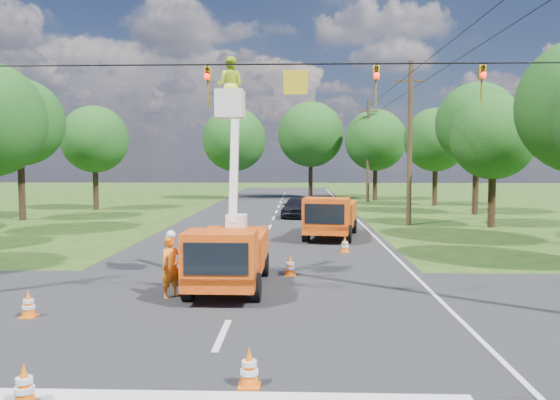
{
  "coord_description": "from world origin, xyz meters",
  "views": [
    {
      "loc": [
        1.68,
        -11.77,
        3.87
      ],
      "look_at": [
        1.07,
        6.38,
        2.6
      ],
      "focal_mm": 35.0,
      "sensor_mm": 36.0,
      "label": 1
    }
  ],
  "objects_px": {
    "ground_worker": "(171,267)",
    "traffic_cone_2": "(290,266)",
    "pole_right_mid": "(410,142)",
    "bucket_truck": "(229,239)",
    "distant_car": "(297,207)",
    "tree_left_f": "(95,139)",
    "second_truck": "(331,216)",
    "tree_far_a": "(234,140)",
    "tree_far_c": "(376,140)",
    "pole_right_far": "(368,149)",
    "tree_right_c": "(493,137)",
    "traffic_cone_1": "(249,368)",
    "traffic_cone_3": "(345,245)",
    "traffic_cone_7": "(325,229)",
    "tree_left_e": "(20,122)",
    "tree_right_d": "(477,124)",
    "tree_right_e": "(436,140)",
    "traffic_cone_4": "(28,304)",
    "tree_far_b": "(311,134)",
    "traffic_cone_0": "(24,385)"
  },
  "relations": [
    {
      "from": "ground_worker",
      "to": "traffic_cone_2",
      "type": "relative_size",
      "value": 2.53
    },
    {
      "from": "pole_right_mid",
      "to": "bucket_truck",
      "type": "bearing_deg",
      "value": -117.13
    },
    {
      "from": "distant_car",
      "to": "tree_left_f",
      "type": "height_order",
      "value": "tree_left_f"
    },
    {
      "from": "second_truck",
      "to": "tree_far_a",
      "type": "height_order",
      "value": "tree_far_a"
    },
    {
      "from": "traffic_cone_2",
      "to": "tree_far_c",
      "type": "bearing_deg",
      "value": 77.83
    },
    {
      "from": "traffic_cone_2",
      "to": "tree_left_f",
      "type": "height_order",
      "value": "tree_left_f"
    },
    {
      "from": "pole_right_mid",
      "to": "pole_right_far",
      "type": "distance_m",
      "value": 20.0
    },
    {
      "from": "tree_right_c",
      "to": "ground_worker",
      "type": "bearing_deg",
      "value": -130.6
    },
    {
      "from": "bucket_truck",
      "to": "traffic_cone_1",
      "type": "height_order",
      "value": "bucket_truck"
    },
    {
      "from": "ground_worker",
      "to": "traffic_cone_3",
      "type": "distance_m",
      "value": 9.73
    },
    {
      "from": "traffic_cone_7",
      "to": "tree_left_e",
      "type": "bearing_deg",
      "value": 159.32
    },
    {
      "from": "pole_right_mid",
      "to": "tree_far_c",
      "type": "distance_m",
      "value": 22.04
    },
    {
      "from": "tree_right_d",
      "to": "tree_far_a",
      "type": "height_order",
      "value": "tree_right_d"
    },
    {
      "from": "bucket_truck",
      "to": "traffic_cone_1",
      "type": "relative_size",
      "value": 9.95
    },
    {
      "from": "traffic_cone_1",
      "to": "tree_right_e",
      "type": "distance_m",
      "value": 42.11
    },
    {
      "from": "ground_worker",
      "to": "tree_right_c",
      "type": "distance_m",
      "value": 23.64
    },
    {
      "from": "ground_worker",
      "to": "tree_right_e",
      "type": "distance_m",
      "value": 37.45
    },
    {
      "from": "second_truck",
      "to": "tree_left_e",
      "type": "bearing_deg",
      "value": 167.48
    },
    {
      "from": "traffic_cone_3",
      "to": "tree_left_e",
      "type": "height_order",
      "value": "tree_left_e"
    },
    {
      "from": "traffic_cone_7",
      "to": "tree_right_e",
      "type": "height_order",
      "value": "tree_right_e"
    },
    {
      "from": "second_truck",
      "to": "tree_left_e",
      "type": "height_order",
      "value": "tree_left_e"
    },
    {
      "from": "tree_left_f",
      "to": "tree_right_c",
      "type": "xyz_separation_m",
      "value": [
        28.0,
        -11.0,
        -0.37
      ]
    },
    {
      "from": "traffic_cone_1",
      "to": "traffic_cone_4",
      "type": "xyz_separation_m",
      "value": [
        -5.83,
        3.97,
        0.0
      ]
    },
    {
      "from": "distant_car",
      "to": "pole_right_far",
      "type": "height_order",
      "value": "pole_right_far"
    },
    {
      "from": "tree_far_a",
      "to": "tree_right_c",
      "type": "bearing_deg",
      "value": -52.83
    },
    {
      "from": "traffic_cone_1",
      "to": "traffic_cone_7",
      "type": "relative_size",
      "value": 1.0
    },
    {
      "from": "distant_car",
      "to": "tree_right_e",
      "type": "distance_m",
      "value": 17.16
    },
    {
      "from": "traffic_cone_7",
      "to": "traffic_cone_1",
      "type": "bearing_deg",
      "value": -96.66
    },
    {
      "from": "tree_left_f",
      "to": "tree_far_b",
      "type": "bearing_deg",
      "value": 40.12
    },
    {
      "from": "second_truck",
      "to": "pole_right_mid",
      "type": "relative_size",
      "value": 0.61
    },
    {
      "from": "tree_right_d",
      "to": "pole_right_far",
      "type": "bearing_deg",
      "value": 115.86
    },
    {
      "from": "traffic_cone_4",
      "to": "tree_right_c",
      "type": "relative_size",
      "value": 0.09
    },
    {
      "from": "traffic_cone_4",
      "to": "tree_far_b",
      "type": "bearing_deg",
      "value": 80.09
    },
    {
      "from": "second_truck",
      "to": "tree_right_d",
      "type": "relative_size",
      "value": 0.62
    },
    {
      "from": "second_truck",
      "to": "traffic_cone_2",
      "type": "distance_m",
      "value": 9.54
    },
    {
      "from": "tree_right_e",
      "to": "distant_car",
      "type": "bearing_deg",
      "value": -138.11
    },
    {
      "from": "traffic_cone_0",
      "to": "tree_left_e",
      "type": "relative_size",
      "value": 0.08
    },
    {
      "from": "second_truck",
      "to": "bucket_truck",
      "type": "bearing_deg",
      "value": -98.81
    },
    {
      "from": "tree_far_b",
      "to": "traffic_cone_0",
      "type": "bearing_deg",
      "value": -96.36
    },
    {
      "from": "traffic_cone_1",
      "to": "traffic_cone_3",
      "type": "height_order",
      "value": "same"
    },
    {
      "from": "tree_far_a",
      "to": "traffic_cone_1",
      "type": "bearing_deg",
      "value": -83.01
    },
    {
      "from": "traffic_cone_2",
      "to": "pole_right_mid",
      "type": "bearing_deg",
      "value": 65.46
    },
    {
      "from": "traffic_cone_7",
      "to": "distant_car",
      "type": "bearing_deg",
      "value": 98.88
    },
    {
      "from": "traffic_cone_2",
      "to": "tree_far_a",
      "type": "xyz_separation_m",
      "value": [
        -6.41,
        38.54,
        5.83
      ]
    },
    {
      "from": "tree_left_f",
      "to": "tree_far_b",
      "type": "relative_size",
      "value": 0.81
    },
    {
      "from": "distant_car",
      "to": "traffic_cone_4",
      "type": "relative_size",
      "value": 6.17
    },
    {
      "from": "pole_right_mid",
      "to": "tree_left_e",
      "type": "relative_size",
      "value": 1.06
    },
    {
      "from": "second_truck",
      "to": "traffic_cone_7",
      "type": "height_order",
      "value": "second_truck"
    },
    {
      "from": "traffic_cone_7",
      "to": "tree_right_d",
      "type": "height_order",
      "value": "tree_right_d"
    },
    {
      "from": "second_truck",
      "to": "tree_left_e",
      "type": "relative_size",
      "value": 0.64
    }
  ]
}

